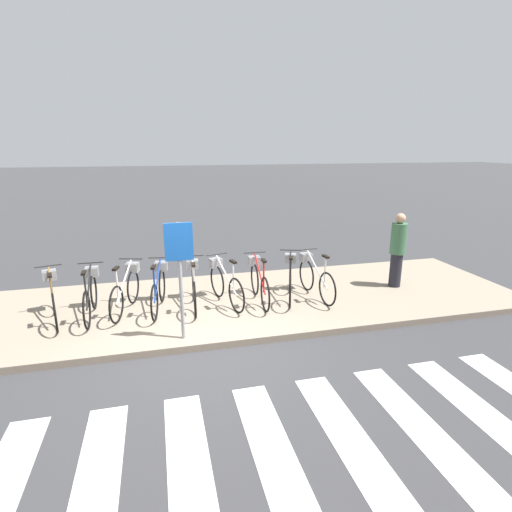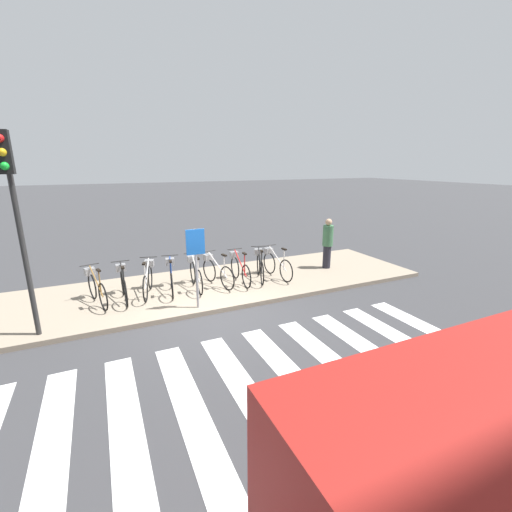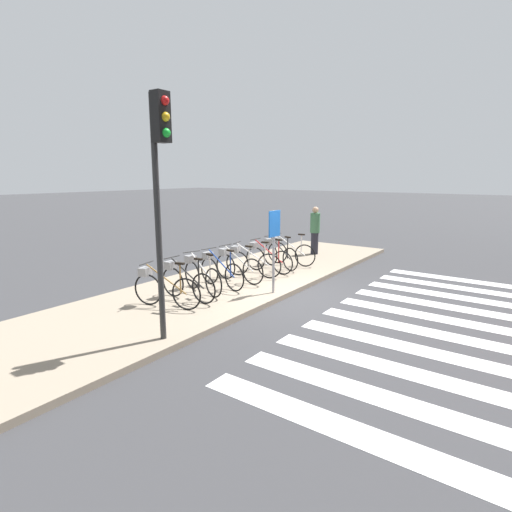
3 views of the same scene
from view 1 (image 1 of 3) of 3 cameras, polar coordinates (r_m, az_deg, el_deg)
The scene contains 13 objects.
ground_plane at distance 6.67m, azimuth -7.30°, elevation -13.29°, with size 120.00×120.00×0.00m, color #38383A.
sidewalk at distance 8.21m, azimuth -8.79°, elevation -7.14°, with size 13.76×3.48×0.12m.
parked_bicycle_0 at distance 8.13m, azimuth -27.05°, elevation -5.21°, with size 0.57×1.58×1.00m.
parked_bicycle_1 at distance 8.01m, azimuth -22.56°, elevation -4.97°, with size 0.46×1.62×1.00m.
parked_bicycle_2 at distance 8.04m, azimuth -18.01°, elevation -4.44°, with size 0.58×1.58×1.00m.
parked_bicycle_3 at distance 7.95m, azimuth -13.71°, elevation -4.33°, with size 0.46×1.61×1.00m.
parked_bicycle_4 at distance 7.96m, azimuth -8.90°, elevation -4.05°, with size 0.46×1.62×1.00m.
parked_bicycle_5 at distance 8.03m, azimuth -4.54°, elevation -3.71°, with size 0.56×1.58×1.00m.
parked_bicycle_6 at distance 8.11m, azimuth 0.38°, elevation -3.47°, with size 0.46×1.62×1.00m.
parked_bicycle_7 at distance 8.32m, azimuth 4.91°, elevation -3.03°, with size 0.65×1.55×1.00m.
parked_bicycle_8 at distance 8.45m, azimuth 8.36°, elevation -2.83°, with size 0.46×1.62×1.00m.
pedestrian at distance 9.36m, azimuth 19.58°, elevation 0.99°, with size 0.34×0.34×1.66m.
sign_post at distance 6.36m, azimuth -10.85°, elevation -0.75°, with size 0.44×0.07×1.94m.
Camera 1 is at (-0.59, -5.82, 3.21)m, focal length 28.00 mm.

